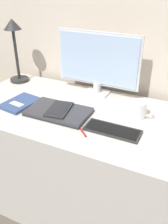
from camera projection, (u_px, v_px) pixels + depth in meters
ground_plane at (79, 220)px, 1.63m from camera, size 10.00×10.00×0.00m
wall_back at (120, 12)px, 1.48m from camera, size 3.60×0.05×2.40m
desk at (89, 163)px, 1.57m from camera, size 1.51×0.68×0.72m
monitor at (98, 62)px, 1.52m from camera, size 0.53×0.11×0.39m
keyboard at (112, 130)px, 1.24m from camera, size 0.28×0.11×0.01m
laptop at (59, 112)px, 1.39m from camera, size 0.35×0.22×0.02m
ereader at (59, 109)px, 1.38m from camera, size 0.14×0.20×0.01m
desk_lamp at (14, 42)px, 1.67m from camera, size 0.13×0.13×0.43m
notebook at (20, 103)px, 1.48m from camera, size 0.18×0.24×0.02m
coffee_mug at (139, 110)px, 1.34m from camera, size 0.12×0.09×0.09m
pen at (80, 129)px, 1.25m from camera, size 0.11×0.10×0.01m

